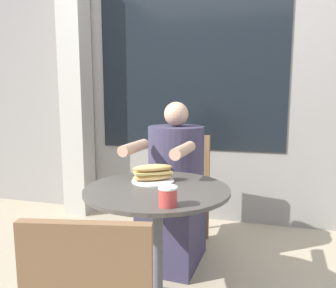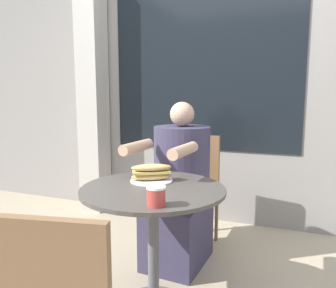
{
  "view_description": "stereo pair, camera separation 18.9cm",
  "coord_description": "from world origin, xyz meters",
  "px_view_note": "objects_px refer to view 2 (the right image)",
  "views": [
    {
      "loc": [
        0.49,
        -1.59,
        1.18
      ],
      "look_at": [
        0.0,
        0.22,
        0.91
      ],
      "focal_mm": 35.0,
      "sensor_mm": 36.0,
      "label": 1
    },
    {
      "loc": [
        0.67,
        -1.53,
        1.18
      ],
      "look_at": [
        0.0,
        0.22,
        0.91
      ],
      "focal_mm": 35.0,
      "sensor_mm": 36.0,
      "label": 2
    }
  ],
  "objects_px": {
    "diner_chair": "(195,179)",
    "sandwich_on_plate": "(151,174)",
    "cafe_table": "(153,221)",
    "seated_diner": "(179,195)",
    "drink_cup": "(156,196)"
  },
  "relations": [
    {
      "from": "diner_chair",
      "to": "sandwich_on_plate",
      "type": "xyz_separation_m",
      "value": [
        -0.01,
        -0.83,
        0.23
      ]
    },
    {
      "from": "cafe_table",
      "to": "seated_diner",
      "type": "xyz_separation_m",
      "value": [
        -0.05,
        0.59,
        -0.03
      ]
    },
    {
      "from": "seated_diner",
      "to": "sandwich_on_plate",
      "type": "distance_m",
      "value": 0.54
    },
    {
      "from": "cafe_table",
      "to": "drink_cup",
      "type": "distance_m",
      "value": 0.37
    },
    {
      "from": "cafe_table",
      "to": "diner_chair",
      "type": "bearing_deg",
      "value": 92.77
    },
    {
      "from": "diner_chair",
      "to": "seated_diner",
      "type": "bearing_deg",
      "value": 92.55
    },
    {
      "from": "diner_chair",
      "to": "drink_cup",
      "type": "distance_m",
      "value": 1.24
    },
    {
      "from": "cafe_table",
      "to": "sandwich_on_plate",
      "type": "height_order",
      "value": "sandwich_on_plate"
    },
    {
      "from": "drink_cup",
      "to": "seated_diner",
      "type": "bearing_deg",
      "value": 102.3
    },
    {
      "from": "seated_diner",
      "to": "drink_cup",
      "type": "xyz_separation_m",
      "value": [
        0.19,
        -0.85,
        0.26
      ]
    },
    {
      "from": "sandwich_on_plate",
      "to": "cafe_table",
      "type": "bearing_deg",
      "value": -62.74
    },
    {
      "from": "cafe_table",
      "to": "sandwich_on_plate",
      "type": "distance_m",
      "value": 0.26
    },
    {
      "from": "cafe_table",
      "to": "diner_chair",
      "type": "xyz_separation_m",
      "value": [
        -0.05,
        0.94,
        -0.0
      ]
    },
    {
      "from": "sandwich_on_plate",
      "to": "drink_cup",
      "type": "bearing_deg",
      "value": -63.37
    },
    {
      "from": "cafe_table",
      "to": "sandwich_on_plate",
      "type": "bearing_deg",
      "value": 117.26
    }
  ]
}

